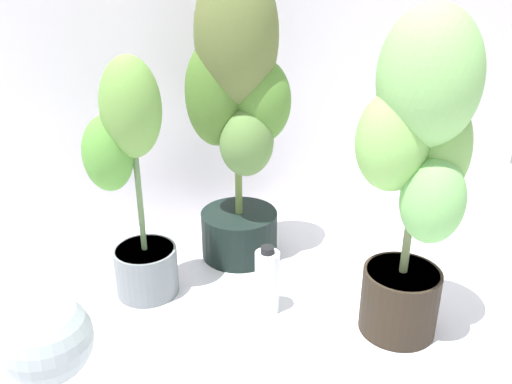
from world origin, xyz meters
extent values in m
plane|color=silver|center=(0.00, 0.00, 0.00)|extent=(8.00, 8.00, 0.00)
cylinder|color=black|center=(0.28, -0.07, 0.10)|extent=(0.22, 0.22, 0.20)
cylinder|color=#402F17|center=(0.28, -0.07, 0.19)|extent=(0.20, 0.20, 0.02)
cylinder|color=#6A794B|center=(0.28, -0.07, 0.50)|extent=(0.02, 0.02, 0.62)
ellipsoid|color=#77AE5D|center=(0.28, -0.07, 0.74)|extent=(0.28, 0.30, 0.35)
ellipsoid|color=#7CB556|center=(0.21, -0.04, 0.58)|extent=(0.22, 0.22, 0.27)
ellipsoid|color=#6EA24C|center=(0.33, -0.08, 0.55)|extent=(0.22, 0.22, 0.27)
ellipsoid|color=#72B35E|center=(0.28, -0.13, 0.44)|extent=(0.23, 0.23, 0.23)
cylinder|color=black|center=(-0.01, 0.50, 0.08)|extent=(0.27, 0.27, 0.17)
cylinder|color=#442F24|center=(-0.01, 0.50, 0.16)|extent=(0.25, 0.25, 0.02)
cylinder|color=olive|center=(-0.01, 0.50, 0.51)|extent=(0.02, 0.02, 0.69)
ellipsoid|color=#586331|center=(-0.01, 0.50, 0.78)|extent=(0.32, 0.30, 0.46)
ellipsoid|color=#476B28|center=(-0.08, 0.52, 0.60)|extent=(0.22, 0.19, 0.35)
ellipsoid|color=#4C782E|center=(0.06, 0.48, 0.57)|extent=(0.25, 0.24, 0.28)
ellipsoid|color=#56783B|center=(0.00, 0.45, 0.44)|extent=(0.19, 0.17, 0.23)
cylinder|color=slate|center=(-0.37, 0.38, 0.08)|extent=(0.20, 0.20, 0.16)
cylinder|color=#492C22|center=(-0.37, 0.38, 0.15)|extent=(0.18, 0.18, 0.02)
cylinder|color=#587547|center=(-0.37, 0.38, 0.42)|extent=(0.02, 0.02, 0.52)
ellipsoid|color=#63903E|center=(-0.37, 0.38, 0.61)|extent=(0.22, 0.22, 0.29)
ellipsoid|color=#539137|center=(-0.44, 0.41, 0.48)|extent=(0.20, 0.20, 0.23)
sphere|color=#96A2A5|center=(-0.65, -0.15, 0.29)|extent=(0.26, 0.26, 0.19)
cylinder|color=white|center=(-0.05, 0.15, 0.10)|extent=(0.07, 0.07, 0.20)
cylinder|color=black|center=(-0.05, 0.15, 0.21)|extent=(0.04, 0.04, 0.02)
camera|label=1|loc=(-0.57, -1.11, 1.01)|focal=37.67mm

